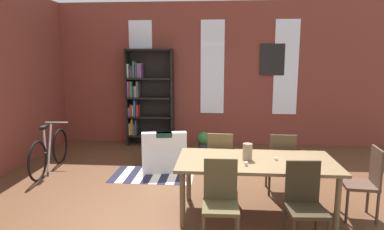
# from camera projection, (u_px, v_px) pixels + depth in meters

# --- Properties ---
(ground_plane) EXTENTS (9.45, 9.45, 0.00)m
(ground_plane) POSITION_uv_depth(u_px,v_px,m) (206.00, 202.00, 4.94)
(ground_plane) COLOR brown
(back_wall_brick) EXTENTS (8.27, 0.12, 3.34)m
(back_wall_brick) POSITION_uv_depth(u_px,v_px,m) (212.00, 74.00, 8.07)
(back_wall_brick) COLOR brown
(back_wall_brick) RESTS_ON ground
(window_pane_0) EXTENTS (0.55, 0.02, 2.17)m
(window_pane_0) POSITION_uv_depth(u_px,v_px,m) (141.00, 67.00, 8.11)
(window_pane_0) COLOR white
(window_pane_1) EXTENTS (0.55, 0.02, 2.17)m
(window_pane_1) POSITION_uv_depth(u_px,v_px,m) (212.00, 67.00, 7.97)
(window_pane_1) COLOR white
(window_pane_2) EXTENTS (0.55, 0.02, 2.17)m
(window_pane_2) POSITION_uv_depth(u_px,v_px,m) (286.00, 68.00, 7.83)
(window_pane_2) COLOR white
(dining_table) EXTENTS (2.05, 1.03, 0.75)m
(dining_table) POSITION_uv_depth(u_px,v_px,m) (256.00, 165.00, 4.46)
(dining_table) COLOR brown
(dining_table) RESTS_ON ground
(vase_on_table) EXTENTS (0.12, 0.12, 0.22)m
(vase_on_table) POSITION_uv_depth(u_px,v_px,m) (247.00, 152.00, 4.44)
(vase_on_table) COLOR #998466
(vase_on_table) RESTS_ON dining_table
(tealight_candle_0) EXTENTS (0.04, 0.04, 0.04)m
(tealight_candle_0) POSITION_uv_depth(u_px,v_px,m) (276.00, 159.00, 4.43)
(tealight_candle_0) COLOR silver
(tealight_candle_0) RESTS_ON dining_table
(tealight_candle_1) EXTENTS (0.04, 0.04, 0.05)m
(tealight_candle_1) POSITION_uv_depth(u_px,v_px,m) (246.00, 164.00, 4.22)
(tealight_candle_1) COLOR silver
(tealight_candle_1) RESTS_ON dining_table
(dining_chair_far_right) EXTENTS (0.40, 0.40, 0.95)m
(dining_chair_far_right) POSITION_uv_depth(u_px,v_px,m) (281.00, 161.00, 5.18)
(dining_chair_far_right) COLOR #483620
(dining_chair_far_right) RESTS_ON ground
(dining_chair_near_right) EXTENTS (0.42, 0.42, 0.95)m
(dining_chair_near_right) POSITION_uv_depth(u_px,v_px,m) (305.00, 202.00, 3.72)
(dining_chair_near_right) COLOR #2F2515
(dining_chair_near_right) RESTS_ON ground
(dining_chair_far_left) EXTENTS (0.42, 0.42, 0.95)m
(dining_chair_far_left) POSITION_uv_depth(u_px,v_px,m) (220.00, 160.00, 5.26)
(dining_chair_far_left) COLOR brown
(dining_chair_far_left) RESTS_ON ground
(dining_chair_near_left) EXTENTS (0.41, 0.41, 0.95)m
(dining_chair_near_left) POSITION_uv_depth(u_px,v_px,m) (220.00, 199.00, 3.80)
(dining_chair_near_left) COLOR #4D4124
(dining_chair_near_left) RESTS_ON ground
(dining_chair_head_right) EXTENTS (0.43, 0.43, 0.95)m
(dining_chair_head_right) POSITION_uv_depth(u_px,v_px,m) (366.00, 181.00, 4.37)
(dining_chair_head_right) COLOR #4E3628
(dining_chair_head_right) RESTS_ON ground
(bookshelf_tall) EXTENTS (1.10, 0.34, 2.26)m
(bookshelf_tall) POSITION_uv_depth(u_px,v_px,m) (146.00, 96.00, 8.02)
(bookshelf_tall) COLOR black
(bookshelf_tall) RESTS_ON ground
(armchair_white) EXTENTS (0.94, 0.94, 0.75)m
(armchair_white) POSITION_uv_depth(u_px,v_px,m) (164.00, 154.00, 6.42)
(armchair_white) COLOR silver
(armchair_white) RESTS_ON ground
(bicycle_second) EXTENTS (0.44, 1.68, 0.89)m
(bicycle_second) POSITION_uv_depth(u_px,v_px,m) (50.00, 152.00, 6.28)
(bicycle_second) COLOR black
(bicycle_second) RESTS_ON ground
(potted_plant_by_shelf) EXTENTS (0.29, 0.29, 0.47)m
(potted_plant_by_shelf) POSITION_uv_depth(u_px,v_px,m) (204.00, 142.00, 7.41)
(potted_plant_by_shelf) COLOR #333338
(potted_plant_by_shelf) RESTS_ON ground
(striped_rug) EXTENTS (1.44, 0.89, 0.01)m
(striped_rug) POSITION_uv_depth(u_px,v_px,m) (153.00, 175.00, 6.07)
(striped_rug) COLOR #1E1E33
(striped_rug) RESTS_ON ground
(framed_picture) EXTENTS (0.56, 0.03, 0.72)m
(framed_picture) POSITION_uv_depth(u_px,v_px,m) (272.00, 60.00, 7.83)
(framed_picture) COLOR black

